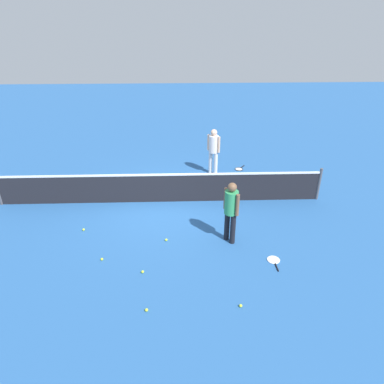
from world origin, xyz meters
name	(u,v)px	position (x,y,z in m)	size (l,w,h in m)	color
ground_plane	(161,202)	(0.00, 0.00, 0.00)	(40.00, 40.00, 0.00)	#265693
court_net	(161,188)	(0.00, 0.00, 0.50)	(10.09, 0.09, 1.07)	#4C4C51
player_near_side	(231,208)	(1.89, -2.19, 1.01)	(0.47, 0.47, 1.70)	black
player_far_side	(214,148)	(1.83, 2.08, 1.01)	(0.48, 0.48, 1.70)	white
tennis_racket_near_player	(274,261)	(2.87, -3.07, 0.01)	(0.32, 0.59, 0.03)	white
tennis_racket_far_player	(239,169)	(2.88, 2.44, 0.01)	(0.49, 0.57, 0.03)	black
tennis_ball_near_player	(84,230)	(-2.07, -1.58, 0.03)	(0.07, 0.07, 0.07)	#C6E033
tennis_ball_by_net	(102,259)	(-1.32, -2.89, 0.03)	(0.07, 0.07, 0.07)	#C6E033
tennis_ball_midcourt	(241,306)	(1.83, -4.51, 0.03)	(0.07, 0.07, 0.07)	#C6E033
tennis_ball_baseline	(143,272)	(-0.28, -3.39, 0.03)	(0.07, 0.07, 0.07)	#C6E033
tennis_ball_stray_left	(147,310)	(-0.10, -4.56, 0.03)	(0.07, 0.07, 0.07)	#C6E033
tennis_ball_stray_right	(166,240)	(0.23, -2.14, 0.03)	(0.07, 0.07, 0.07)	#C6E033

